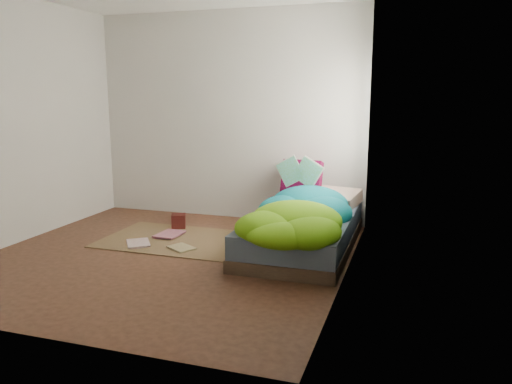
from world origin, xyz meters
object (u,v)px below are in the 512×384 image
Objects in this scene: bed at (303,232)px; wooden_box at (179,221)px; pillow_magenta at (302,180)px; floor_book_b at (160,233)px; floor_book_a at (127,244)px; open_book at (299,163)px.

wooden_box is (-1.58, 0.28, -0.08)m from bed.
floor_book_b is (-1.43, -0.88, -0.55)m from pillow_magenta.
wooden_box is 0.85m from floor_book_a.
wooden_box reaches higher than floor_book_b.
open_book reaches higher than floor_book_a.
bed is at bearing -18.56° from floor_book_a.
bed is 4.47× the size of open_book.
wooden_box is (-1.40, -0.24, -0.72)m from open_book.
floor_book_a is at bearing -139.94° from open_book.
pillow_magenta reaches higher than bed.
floor_book_b is at bearing -143.99° from pillow_magenta.
pillow_magenta is 1.04× the size of open_book.
floor_book_b is (0.13, 0.47, 0.00)m from floor_book_a.
floor_book_b is at bearing -99.61° from wooden_box.
bed is 1.86m from floor_book_a.
floor_book_a is at bearing -134.81° from pillow_magenta.
bed is 0.85m from open_book.
floor_book_b is at bearing 38.81° from floor_book_a.
bed is 4.29× the size of pillow_magenta.
floor_book_b is at bearing -177.35° from bed.
wooden_box is at bearing 41.35° from floor_book_a.
floor_book_a is at bearing -162.93° from bed.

